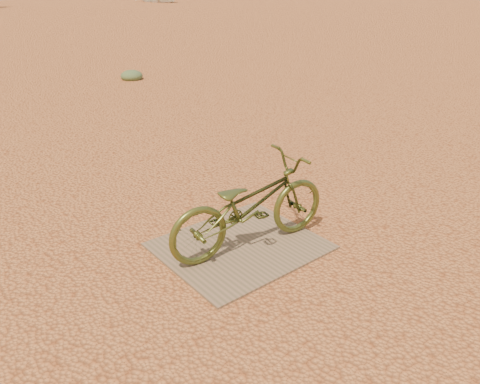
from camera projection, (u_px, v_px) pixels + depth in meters
ground at (297, 244)px, 4.55m from camera, size 120.00×120.00×0.00m
plywood_board at (240, 246)px, 4.49m from camera, size 1.45×1.25×0.02m
bicycle at (250, 205)px, 4.29m from camera, size 1.71×0.77×0.87m
kale_b at (132, 79)px, 11.89m from camera, size 0.55×0.55×0.30m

